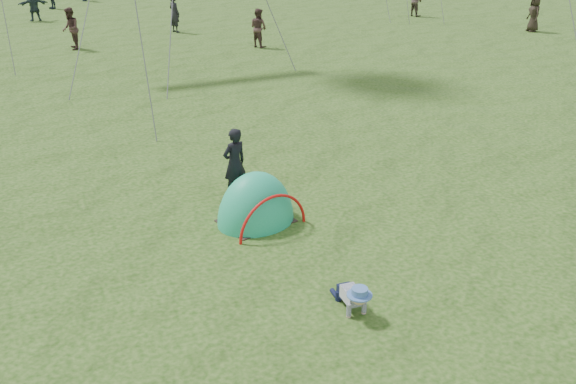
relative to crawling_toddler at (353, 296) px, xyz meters
name	(u,v)px	position (x,y,z in m)	size (l,w,h in m)	color
ground	(368,288)	(0.54, 0.45, -0.27)	(140.00, 140.00, 0.00)	#133608
crawling_toddler	(353,296)	(0.00, 0.00, 0.00)	(0.50, 0.72, 0.55)	black
popup_tent	(256,221)	(-0.27, 3.47, -0.27)	(1.62, 1.33, 2.09)	#17A36F
standing_adult	(235,163)	(-0.25, 4.73, 0.50)	(0.57, 0.37, 1.56)	black
crowd_person_1	(416,0)	(16.60, 22.80, 0.57)	(0.82, 0.64, 1.68)	#3F332E
crowd_person_6	(175,14)	(3.43, 23.57, 0.59)	(0.63, 0.41, 1.73)	black
crowd_person_7	(258,28)	(5.86, 18.81, 0.54)	(0.80, 0.62, 1.64)	#46302D
crowd_person_10	(534,14)	(19.26, 16.75, 0.55)	(0.81, 0.53, 1.65)	black
crowd_person_11	(34,5)	(-2.48, 29.64, 0.54)	(1.50, 0.48, 1.62)	#28363B
crowd_person_13	(71,29)	(-1.58, 21.57, 0.60)	(0.85, 0.66, 1.74)	#3F2926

